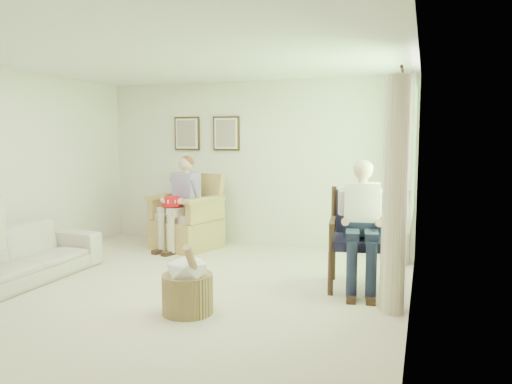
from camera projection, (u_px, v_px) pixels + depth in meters
floor at (172, 293)px, 5.51m from camera, size 5.50×5.50×0.00m
back_wall at (253, 164)px, 7.96m from camera, size 5.00×0.04×2.60m
right_wall at (413, 183)px, 4.57m from camera, size 0.04×5.50×2.60m
ceiling at (168, 53)px, 5.23m from camera, size 5.00×5.50×0.02m
window at (413, 149)px, 5.68m from camera, size 0.13×2.50×1.63m
curtain_left at (395, 196)px, 4.85m from camera, size 0.34×0.34×2.30m
curtain_right at (403, 180)px, 6.69m from camera, size 0.34×0.34×2.30m
framed_print_left at (187, 134)px, 8.24m from camera, size 0.45×0.05×0.55m
framed_print_right at (226, 133)px, 8.01m from camera, size 0.45×0.05×0.55m
wicker_armchair at (188, 225)px, 7.76m from camera, size 0.90×0.89×1.15m
wood_armchair at (363, 235)px, 5.72m from camera, size 0.72×0.67×1.11m
sofa at (15, 256)px, 5.88m from camera, size 2.19×0.86×0.64m
person_wicker at (183, 196)px, 7.57m from camera, size 0.40×0.63×1.41m
person_dark at (361, 215)px, 5.52m from camera, size 0.40×0.63×1.44m
red_hat at (172, 202)px, 7.43m from camera, size 0.31×0.31×0.14m
hatbox at (188, 285)px, 4.87m from camera, size 0.66×0.66×0.74m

